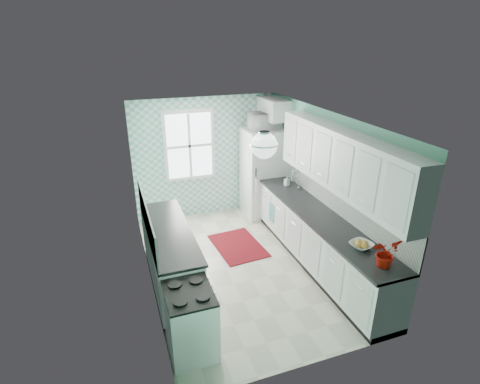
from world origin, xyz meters
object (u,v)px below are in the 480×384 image
object	(u,v)px
sink	(291,191)
microwave	(265,121)
fruit_bowl	(361,245)
ceiling_light	(264,145)
potted_plant	(385,253)
fridge	(263,173)
stove	(190,319)

from	to	relation	value
sink	microwave	bearing A→B (deg)	98.45
fruit_bowl	microwave	size ratio (longest dim) A/B	0.49
sink	fruit_bowl	world-z (taller)	sink
ceiling_light	potted_plant	xyz separation A→B (m)	(1.20, -1.09, -1.20)
sink	microwave	size ratio (longest dim) A/B	0.88
fridge	potted_plant	bearing A→B (deg)	-92.12
stove	fruit_bowl	distance (m)	2.46
ceiling_light	fridge	bearing A→B (deg)	66.69
sink	microwave	xyz separation A→B (m)	(-0.09, 1.10, 1.09)
stove	sink	bearing A→B (deg)	42.25
ceiling_light	fruit_bowl	size ratio (longest dim) A/B	1.18
ceiling_light	sink	bearing A→B (deg)	50.87
fridge	fruit_bowl	world-z (taller)	fridge
fridge	sink	distance (m)	1.10
sink	ceiling_light	bearing A→B (deg)	-125.62
fridge	microwave	distance (m)	1.10
fridge	ceiling_light	bearing A→B (deg)	-116.84
fruit_bowl	microwave	distance (m)	3.38
potted_plant	ceiling_light	bearing A→B (deg)	137.64
ceiling_light	microwave	distance (m)	2.82
stove	fruit_bowl	bearing A→B (deg)	1.17
fruit_bowl	potted_plant	xyz separation A→B (m)	(0.00, -0.45, 0.15)
potted_plant	microwave	size ratio (longest dim) A/B	0.61
fridge	fruit_bowl	xyz separation A→B (m)	(0.09, -3.22, 0.05)
sink	fruit_bowl	distance (m)	2.12
microwave	fridge	bearing A→B (deg)	53.82
microwave	fruit_bowl	bearing A→B (deg)	91.98
fridge	potted_plant	xyz separation A→B (m)	(0.09, -3.67, 0.20)
fridge	fruit_bowl	bearing A→B (deg)	-91.92
ceiling_light	stove	distance (m)	2.33
ceiling_light	microwave	world-z (taller)	ceiling_light
ceiling_light	fruit_bowl	world-z (taller)	ceiling_light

